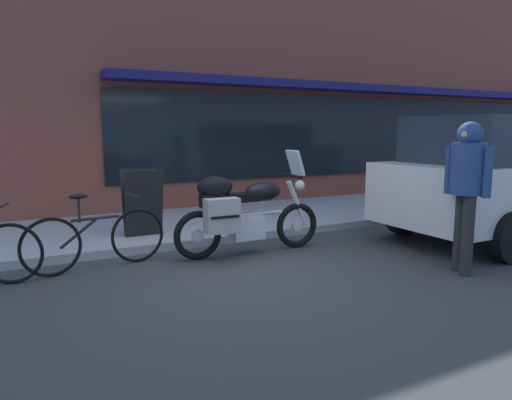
% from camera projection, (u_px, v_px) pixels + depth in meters
% --- Properties ---
extents(ground_plane, '(80.00, 80.00, 0.00)m').
position_uv_depth(ground_plane, '(246.00, 268.00, 5.67)').
color(ground_plane, '#393939').
extents(storefront_building, '(20.32, 0.90, 6.33)m').
position_uv_depth(storefront_building, '(391.00, 74.00, 11.68)').
color(storefront_building, brown).
rests_on(storefront_building, ground_plane).
extents(sidewalk_curb, '(30.00, 2.76, 0.12)m').
position_uv_depth(sidewalk_curb, '(510.00, 193.00, 12.08)').
color(sidewalk_curb, '#A4A4A4').
rests_on(sidewalk_curb, ground_plane).
extents(touring_motorcycle, '(2.14, 0.64, 1.40)m').
position_uv_depth(touring_motorcycle, '(242.00, 211.00, 6.20)').
color(touring_motorcycle, black).
rests_on(touring_motorcycle, ground_plane).
extents(parked_bicycle, '(1.72, 0.48, 0.94)m').
position_uv_depth(parked_bicycle, '(96.00, 239.00, 5.59)').
color(parked_bicycle, black).
rests_on(parked_bicycle, ground_plane).
extents(pedestrian_walking, '(0.43, 0.56, 1.77)m').
position_uv_depth(pedestrian_walking, '(467.00, 179.00, 5.32)').
color(pedestrian_walking, '#282828').
rests_on(pedestrian_walking, ground_plane).
extents(sandwich_board_sign, '(0.55, 0.42, 0.98)m').
position_uv_depth(sandwich_board_sign, '(143.00, 203.00, 6.87)').
color(sandwich_board_sign, black).
rests_on(sandwich_board_sign, sidewalk_curb).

